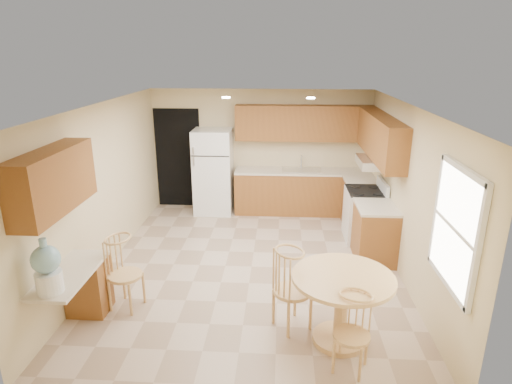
# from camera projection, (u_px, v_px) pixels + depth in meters

# --- Properties ---
(floor) EXTENTS (5.50, 5.50, 0.00)m
(floor) POSITION_uv_depth(u_px,v_px,m) (252.00, 267.00, 6.71)
(floor) COLOR tan
(floor) RESTS_ON ground
(ceiling) EXTENTS (4.50, 5.50, 0.02)m
(ceiling) POSITION_uv_depth(u_px,v_px,m) (251.00, 105.00, 5.92)
(ceiling) COLOR white
(ceiling) RESTS_ON wall_back
(wall_back) EXTENTS (4.50, 0.02, 2.50)m
(wall_back) POSITION_uv_depth(u_px,v_px,m) (261.00, 150.00, 8.92)
(wall_back) COLOR #CBB989
(wall_back) RESTS_ON floor
(wall_front) EXTENTS (4.50, 0.02, 2.50)m
(wall_front) POSITION_uv_depth(u_px,v_px,m) (229.00, 289.00, 3.71)
(wall_front) COLOR #CBB989
(wall_front) RESTS_ON floor
(wall_left) EXTENTS (0.02, 5.50, 2.50)m
(wall_left) POSITION_uv_depth(u_px,v_px,m) (103.00, 188.00, 6.45)
(wall_left) COLOR #CBB989
(wall_left) RESTS_ON floor
(wall_right) EXTENTS (0.02, 5.50, 2.50)m
(wall_right) POSITION_uv_depth(u_px,v_px,m) (406.00, 194.00, 6.19)
(wall_right) COLOR #CBB989
(wall_right) RESTS_ON floor
(doorway) EXTENTS (0.90, 0.02, 2.10)m
(doorway) POSITION_uv_depth(u_px,v_px,m) (178.00, 158.00, 9.07)
(doorway) COLOR black
(doorway) RESTS_ON floor
(base_cab_back) EXTENTS (2.75, 0.60, 0.87)m
(base_cab_back) POSITION_uv_depth(u_px,v_px,m) (302.00, 192.00, 8.84)
(base_cab_back) COLOR brown
(base_cab_back) RESTS_ON floor
(counter_back) EXTENTS (2.75, 0.63, 0.04)m
(counter_back) POSITION_uv_depth(u_px,v_px,m) (303.00, 171.00, 8.70)
(counter_back) COLOR beige
(counter_back) RESTS_ON base_cab_back
(base_cab_right_a) EXTENTS (0.60, 0.59, 0.87)m
(base_cab_right_a) POSITION_uv_depth(u_px,v_px,m) (359.00, 203.00, 8.22)
(base_cab_right_a) COLOR brown
(base_cab_right_a) RESTS_ON floor
(counter_right_a) EXTENTS (0.63, 0.59, 0.04)m
(counter_right_a) POSITION_uv_depth(u_px,v_px,m) (361.00, 181.00, 8.08)
(counter_right_a) COLOR beige
(counter_right_a) RESTS_ON base_cab_right_a
(base_cab_right_b) EXTENTS (0.60, 0.80, 0.87)m
(base_cab_right_b) POSITION_uv_depth(u_px,v_px,m) (375.00, 234.00, 6.84)
(base_cab_right_b) COLOR brown
(base_cab_right_b) RESTS_ON floor
(counter_right_b) EXTENTS (0.63, 0.80, 0.04)m
(counter_right_b) POSITION_uv_depth(u_px,v_px,m) (377.00, 207.00, 6.70)
(counter_right_b) COLOR beige
(counter_right_b) RESTS_ON base_cab_right_b
(upper_cab_back) EXTENTS (2.75, 0.33, 0.70)m
(upper_cab_back) POSITION_uv_depth(u_px,v_px,m) (304.00, 123.00, 8.53)
(upper_cab_back) COLOR brown
(upper_cab_back) RESTS_ON wall_back
(upper_cab_right) EXTENTS (0.33, 2.42, 0.70)m
(upper_cab_right) POSITION_uv_depth(u_px,v_px,m) (380.00, 137.00, 7.15)
(upper_cab_right) COLOR brown
(upper_cab_right) RESTS_ON wall_right
(upper_cab_left) EXTENTS (0.33, 1.40, 0.70)m
(upper_cab_left) POSITION_uv_depth(u_px,v_px,m) (53.00, 181.00, 4.73)
(upper_cab_left) COLOR brown
(upper_cab_left) RESTS_ON wall_left
(sink) EXTENTS (0.78, 0.44, 0.01)m
(sink) POSITION_uv_depth(u_px,v_px,m) (301.00, 170.00, 8.70)
(sink) COLOR silver
(sink) RESTS_ON counter_back
(range_hood) EXTENTS (0.50, 0.76, 0.14)m
(range_hood) POSITION_uv_depth(u_px,v_px,m) (373.00, 162.00, 7.27)
(range_hood) COLOR silver
(range_hood) RESTS_ON upper_cab_right
(desk_pedestal) EXTENTS (0.48, 0.42, 0.72)m
(desk_pedestal) POSITION_uv_depth(u_px,v_px,m) (88.00, 286.00, 5.46)
(desk_pedestal) COLOR brown
(desk_pedestal) RESTS_ON floor
(desk_top) EXTENTS (0.50, 1.20, 0.04)m
(desk_top) POSITION_uv_depth(u_px,v_px,m) (70.00, 274.00, 4.98)
(desk_top) COLOR beige
(desk_top) RESTS_ON desk_pedestal
(window) EXTENTS (0.06, 1.12, 1.30)m
(window) POSITION_uv_depth(u_px,v_px,m) (456.00, 228.00, 4.36)
(window) COLOR white
(window) RESTS_ON wall_right
(can_light_a) EXTENTS (0.14, 0.14, 0.02)m
(can_light_a) POSITION_uv_depth(u_px,v_px,m) (226.00, 97.00, 7.09)
(can_light_a) COLOR white
(can_light_a) RESTS_ON ceiling
(can_light_b) EXTENTS (0.14, 0.14, 0.02)m
(can_light_b) POSITION_uv_depth(u_px,v_px,m) (311.00, 98.00, 7.01)
(can_light_b) COLOR white
(can_light_b) RESTS_ON ceiling
(refrigerator) EXTENTS (0.76, 0.74, 1.73)m
(refrigerator) POSITION_uv_depth(u_px,v_px,m) (214.00, 171.00, 8.77)
(refrigerator) COLOR white
(refrigerator) RESTS_ON floor
(stove) EXTENTS (0.65, 0.76, 1.09)m
(stove) POSITION_uv_depth(u_px,v_px,m) (364.00, 214.00, 7.57)
(stove) COLOR white
(stove) RESTS_ON floor
(dining_table) EXTENTS (1.15, 1.15, 0.85)m
(dining_table) POSITION_uv_depth(u_px,v_px,m) (342.00, 299.00, 4.82)
(dining_table) COLOR tan
(dining_table) RESTS_ON floor
(chair_table_a) EXTENTS (0.45, 0.57, 1.03)m
(chair_table_a) POSITION_uv_depth(u_px,v_px,m) (293.00, 285.00, 4.97)
(chair_table_a) COLOR tan
(chair_table_a) RESTS_ON floor
(chair_table_b) EXTENTS (0.39, 0.43, 0.87)m
(chair_table_b) POSITION_uv_depth(u_px,v_px,m) (354.00, 331.00, 4.31)
(chair_table_b) COLOR tan
(chair_table_b) RESTS_ON floor
(chair_desk) EXTENTS (0.43, 0.56, 0.98)m
(chair_desk) POSITION_uv_depth(u_px,v_px,m) (122.00, 270.00, 5.39)
(chair_desk) COLOR tan
(chair_desk) RESTS_ON floor
(water_crock) EXTENTS (0.30, 0.30, 0.62)m
(water_crock) POSITION_uv_depth(u_px,v_px,m) (47.00, 268.00, 4.49)
(water_crock) COLOR white
(water_crock) RESTS_ON desk_top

